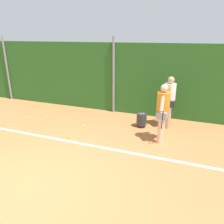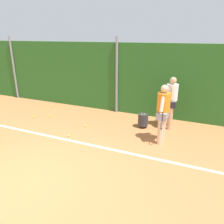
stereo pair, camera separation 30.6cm
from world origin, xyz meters
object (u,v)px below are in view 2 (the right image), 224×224
(player_backcourt_far, at_px, (171,100))
(tennis_ball_1, at_px, (69,136))
(tennis_ball_5, at_px, (50,116))
(tennis_ball_0, at_px, (52,106))
(player_midcourt, at_px, (163,111))
(tennis_ball_4, at_px, (85,126))
(tennis_ball_3, at_px, (33,117))
(ball_hopper, at_px, (143,120))

(player_backcourt_far, distance_m, tennis_ball_1, 3.68)
(tennis_ball_5, bearing_deg, tennis_ball_0, 125.46)
(player_midcourt, distance_m, tennis_ball_4, 2.92)
(tennis_ball_3, relative_size, tennis_ball_5, 1.00)
(tennis_ball_4, bearing_deg, tennis_ball_0, 151.16)
(tennis_ball_4, bearing_deg, player_backcourt_far, 22.38)
(tennis_ball_3, bearing_deg, tennis_ball_1, -21.28)
(player_backcourt_far, relative_size, tennis_ball_0, 27.43)
(ball_hopper, distance_m, tennis_ball_1, 2.63)
(tennis_ball_0, distance_m, tennis_ball_5, 1.44)
(tennis_ball_0, height_order, tennis_ball_1, same)
(tennis_ball_0, height_order, tennis_ball_4, same)
(tennis_ball_1, bearing_deg, ball_hopper, 40.73)
(tennis_ball_4, bearing_deg, tennis_ball_1, -93.35)
(player_midcourt, bearing_deg, player_backcourt_far, 177.68)
(tennis_ball_0, bearing_deg, tennis_ball_3, -80.02)
(ball_hopper, height_order, tennis_ball_3, ball_hopper)
(ball_hopper, bearing_deg, player_backcourt_far, 24.49)
(player_midcourt, xyz_separation_m, tennis_ball_1, (-2.81, -0.86, -0.97))
(player_midcourt, relative_size, tennis_ball_4, 27.14)
(player_midcourt, distance_m, ball_hopper, 1.38)
(tennis_ball_4, distance_m, tennis_ball_5, 1.81)
(tennis_ball_3, xyz_separation_m, tennis_ball_5, (0.57, 0.33, 0.00))
(tennis_ball_1, relative_size, tennis_ball_4, 1.00)
(tennis_ball_3, bearing_deg, player_backcourt_far, 13.14)
(player_midcourt, distance_m, tennis_ball_5, 4.66)
(player_midcourt, bearing_deg, tennis_ball_3, -90.81)
(ball_hopper, distance_m, tennis_ball_3, 4.38)
(tennis_ball_1, distance_m, tennis_ball_4, 0.95)
(tennis_ball_0, distance_m, tennis_ball_4, 3.00)
(tennis_ball_0, bearing_deg, player_midcourt, -15.95)
(player_midcourt, distance_m, player_backcourt_far, 1.24)
(tennis_ball_1, relative_size, tennis_ball_3, 1.00)
(player_midcourt, height_order, ball_hopper, player_midcourt)
(tennis_ball_0, bearing_deg, tennis_ball_4, -28.84)
(ball_hopper, relative_size, tennis_ball_0, 7.78)
(player_midcourt, bearing_deg, tennis_ball_5, -94.98)
(player_backcourt_far, xyz_separation_m, tennis_ball_1, (-2.85, -2.10, -0.98))
(ball_hopper, bearing_deg, tennis_ball_3, -169.31)
(tennis_ball_3, height_order, tennis_ball_5, same)
(tennis_ball_0, xyz_separation_m, tennis_ball_4, (2.63, -1.45, 0.00))
(tennis_ball_4, xyz_separation_m, tennis_ball_5, (-1.79, 0.27, 0.00))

